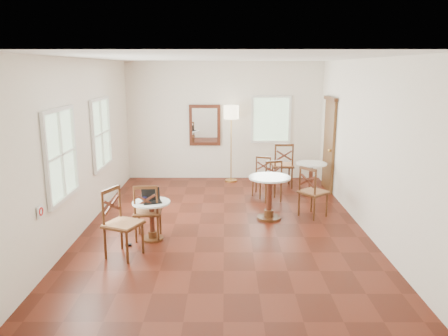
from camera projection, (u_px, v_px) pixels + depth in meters
The scene contains 17 objects.
ground at pixel (224, 224), 8.10m from camera, with size 7.00×7.00×0.00m, color #511A0D.
room_shell at pixel (221, 121), 7.94m from camera, with size 5.02×7.02×3.01m.
cafe_table_near at pixel (152, 216), 7.27m from camera, with size 0.63×0.63×0.67m.
cafe_table_mid at pixel (269, 193), 8.26m from camera, with size 0.79×0.79×0.84m.
cafe_table_back at pixel (311, 175), 9.89m from camera, with size 0.70×0.70×0.74m.
chair_near_a at pixel (148, 211), 7.30m from camera, with size 0.47×0.47×0.97m.
chair_near_b at pixel (122, 223), 6.61m from camera, with size 0.65×0.65×1.07m.
chair_mid_a at pixel (271, 180), 9.41m from camera, with size 0.52×0.52×0.93m.
chair_mid_b at pixel (312, 192), 8.41m from camera, with size 0.65×0.65×1.00m.
chair_back_a at pixel (283, 165), 10.52m from camera, with size 0.51×0.51×1.09m.
chair_back_b at pixel (262, 176), 9.89m from camera, with size 0.50×0.50×0.86m.
floor_lamp at pixel (231, 117), 10.80m from camera, with size 0.38×0.38×1.93m.
laptop at pixel (151, 199), 7.20m from camera, with size 0.37×0.34×0.22m.
mouse at pixel (150, 201), 7.19m from camera, with size 0.10×0.06×0.04m, color black.
navy_mug at pixel (145, 200), 7.15m from camera, with size 0.12×0.08×0.09m.
water_glass at pixel (142, 197), 7.31m from camera, with size 0.05×0.05×0.09m, color white.
power_adapter at pixel (128, 245), 7.09m from camera, with size 0.09×0.06×0.04m, color black.
Camera 1 is at (0.02, -7.66, 2.83)m, focal length 34.90 mm.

